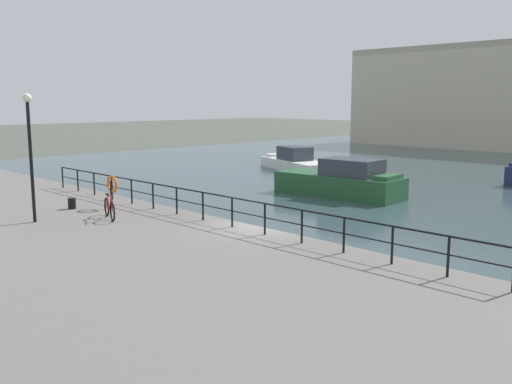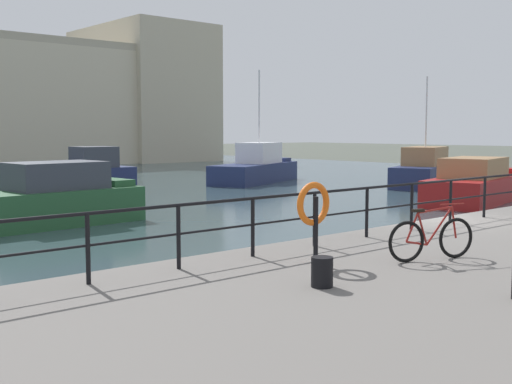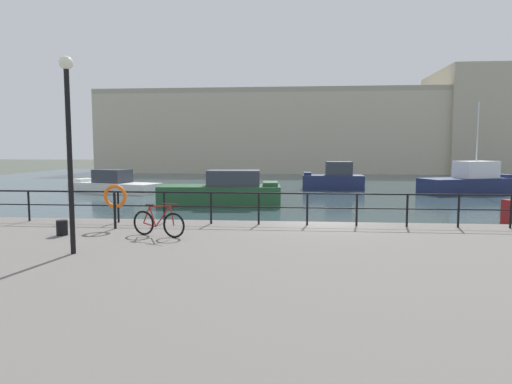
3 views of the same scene
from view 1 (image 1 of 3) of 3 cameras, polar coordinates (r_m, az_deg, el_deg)
name	(u,v)px [view 1 (image 1 of 3)]	position (r m, az deg, el deg)	size (l,w,h in m)	color
ground_plane	(258,255)	(20.16, 0.19, -6.44)	(240.00, 240.00, 0.00)	#4C5147
quay_promenade	(92,281)	(16.26, -16.39, -8.74)	(56.00, 13.00, 1.06)	slate
moored_red_daysailer	(295,162)	(45.05, 4.03, 3.11)	(8.10, 4.76, 1.85)	white
moored_cabin_cruiser	(342,181)	(32.65, 8.74, 1.08)	(7.65, 3.15, 2.22)	#23512D
quay_railing	(203,201)	(20.81, -5.44, -0.89)	(22.54, 0.07, 1.08)	black
parked_bicycle	(109,209)	(21.76, -14.71, -1.64)	(1.69, 0.63, 0.98)	black
mooring_bollard	(72,203)	(24.24, -18.25, -1.12)	(0.32, 0.32, 0.44)	black
life_ring_stand	(112,185)	(23.73, -14.46, 0.69)	(0.75, 0.16, 1.40)	black
quay_lamp_post	(30,141)	(21.70, -22.06, 4.86)	(0.32, 0.32, 4.67)	black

